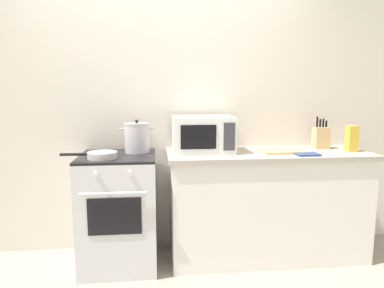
% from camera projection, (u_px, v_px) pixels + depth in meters
% --- Properties ---
extents(back_wall, '(4.40, 0.10, 2.50)m').
position_uv_depth(back_wall, '(193.00, 111.00, 3.17)').
color(back_wall, silver).
rests_on(back_wall, ground_plane).
extents(lower_cabinet_right, '(1.64, 0.56, 0.88)m').
position_uv_depth(lower_cabinet_right, '(267.00, 207.00, 3.01)').
color(lower_cabinet_right, white).
rests_on(lower_cabinet_right, ground_plane).
extents(countertop_right, '(1.70, 0.60, 0.04)m').
position_uv_depth(countertop_right, '(268.00, 154.00, 2.94)').
color(countertop_right, '#ADA393').
rests_on(countertop_right, lower_cabinet_right).
extents(stove, '(0.60, 0.64, 0.92)m').
position_uv_depth(stove, '(119.00, 210.00, 2.86)').
color(stove, silver).
rests_on(stove, ground_plane).
extents(stock_pot, '(0.30, 0.21, 0.27)m').
position_uv_depth(stock_pot, '(137.00, 138.00, 2.91)').
color(stock_pot, '#BFB7BF').
rests_on(stock_pot, stove).
extents(frying_pan, '(0.42, 0.22, 0.05)m').
position_uv_depth(frying_pan, '(101.00, 155.00, 2.65)').
color(frying_pan, '#BFB7BF').
rests_on(frying_pan, stove).
extents(microwave, '(0.50, 0.37, 0.30)m').
position_uv_depth(microwave, '(203.00, 134.00, 2.92)').
color(microwave, white).
rests_on(microwave, countertop_right).
extents(cutting_board, '(0.36, 0.26, 0.02)m').
position_uv_depth(cutting_board, '(282.00, 151.00, 2.93)').
color(cutting_board, tan).
rests_on(cutting_board, countertop_right).
extents(knife_block, '(0.13, 0.10, 0.28)m').
position_uv_depth(knife_block, '(321.00, 137.00, 3.10)').
color(knife_block, tan).
rests_on(knife_block, countertop_right).
extents(pasta_box, '(0.08, 0.08, 0.22)m').
position_uv_depth(pasta_box, '(352.00, 139.00, 2.95)').
color(pasta_box, gold).
rests_on(pasta_box, countertop_right).
extents(oven_mitt, '(0.18, 0.14, 0.02)m').
position_uv_depth(oven_mitt, '(307.00, 154.00, 2.79)').
color(oven_mitt, '#33477A').
rests_on(oven_mitt, countertop_right).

